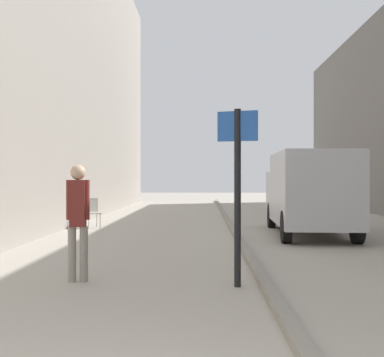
# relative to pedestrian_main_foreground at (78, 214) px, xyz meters

# --- Properties ---
(ground_plane) EXTENTS (80.00, 80.00, 0.00)m
(ground_plane) POSITION_rel_pedestrian_main_foreground_xyz_m (1.24, 6.81, -1.04)
(ground_plane) COLOR #A8A093
(kerb_strip) EXTENTS (0.16, 40.00, 0.12)m
(kerb_strip) POSITION_rel_pedestrian_main_foreground_xyz_m (2.82, 6.81, -0.98)
(kerb_strip) COLOR gray
(kerb_strip) RESTS_ON ground_plane
(pedestrian_main_foreground) EXTENTS (0.36, 0.23, 1.80)m
(pedestrian_main_foreground) POSITION_rel_pedestrian_main_foreground_xyz_m (0.00, 0.00, 0.00)
(pedestrian_main_foreground) COLOR gray
(pedestrian_main_foreground) RESTS_ON ground_plane
(delivery_van) EXTENTS (2.14, 5.58, 2.27)m
(delivery_van) POSITION_rel_pedestrian_main_foreground_xyz_m (4.88, 6.51, 0.19)
(delivery_van) COLOR #B7B7BC
(delivery_van) RESTS_ON ground_plane
(street_sign_post) EXTENTS (0.58, 0.20, 2.60)m
(street_sign_post) POSITION_rel_pedestrian_main_foreground_xyz_m (2.43, -0.31, 0.51)
(street_sign_post) COLOR black
(street_sign_post) RESTS_ON ground_plane
(cafe_chair_near_window) EXTENTS (0.60, 0.60, 0.94)m
(cafe_chair_near_window) POSITION_rel_pedestrian_main_foreground_xyz_m (-1.64, 8.38, -0.49)
(cafe_chair_near_window) COLOR #B7B2A8
(cafe_chair_near_window) RESTS_ON ground_plane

